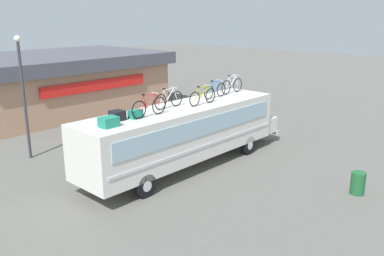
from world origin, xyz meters
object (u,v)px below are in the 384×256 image
object	(u,v)px
luggage_bag_2	(117,115)
rooftop_bicycle_3	(203,96)
rooftop_bicycle_5	(232,85)
rooftop_bicycle_2	(169,99)
luggage_bag_1	(109,122)
trash_bin	(358,183)
rooftop_bicycle_1	(149,107)
rooftop_bicycle_4	(215,90)
bus	(186,131)
street_lamp	(23,89)
luggage_bag_3	(135,114)

from	to	relation	value
luggage_bag_2	rooftop_bicycle_3	bearing A→B (deg)	-7.29
rooftop_bicycle_5	rooftop_bicycle_2	bearing A→B (deg)	-178.78
luggage_bag_1	trash_bin	size ratio (longest dim) A/B	0.71
luggage_bag_1	rooftop_bicycle_2	distance (m)	3.73
rooftop_bicycle_1	trash_bin	bearing A→B (deg)	-54.62
rooftop_bicycle_4	trash_bin	distance (m)	7.84
rooftop_bicycle_2	trash_bin	xyz separation A→B (m)	(3.24, -7.37, -2.84)
luggage_bag_1	rooftop_bicycle_4	xyz separation A→B (m)	(6.79, 0.56, 0.19)
bus	rooftop_bicycle_3	xyz separation A→B (m)	(0.75, -0.35, 1.56)
luggage_bag_2	street_lamp	xyz separation A→B (m)	(-0.76, 6.29, 0.37)
rooftop_bicycle_2	rooftop_bicycle_4	distance (m)	3.12
rooftop_bicycle_1	rooftop_bicycle_3	bearing A→B (deg)	-1.65
rooftop_bicycle_3	rooftop_bicycle_4	size ratio (longest dim) A/B	1.07
luggage_bag_3	rooftop_bicycle_3	world-z (taller)	rooftop_bicycle_3
bus	rooftop_bicycle_1	world-z (taller)	rooftop_bicycle_1
rooftop_bicycle_2	rooftop_bicycle_5	size ratio (longest dim) A/B	0.98
luggage_bag_2	rooftop_bicycle_1	xyz separation A→B (m)	(1.24, -0.47, 0.21)
luggage_bag_3	rooftop_bicycle_1	world-z (taller)	rooftop_bicycle_1
luggage_bag_2	luggage_bag_3	world-z (taller)	luggage_bag_2
luggage_bag_2	rooftop_bicycle_4	size ratio (longest dim) A/B	0.31
luggage_bag_2	rooftop_bicycle_3	xyz separation A→B (m)	(4.40, -0.56, 0.18)
luggage_bag_3	street_lamp	bearing A→B (deg)	102.56
luggage_bag_2	trash_bin	bearing A→B (deg)	-50.18
rooftop_bicycle_4	rooftop_bicycle_1	bearing A→B (deg)	-174.26
luggage_bag_2	bus	bearing A→B (deg)	-3.36
luggage_bag_2	rooftop_bicycle_2	bearing A→B (deg)	1.33
luggage_bag_3	rooftop_bicycle_1	bearing A→B (deg)	-21.28
luggage_bag_3	trash_bin	xyz separation A→B (m)	(5.40, -7.05, -2.63)
luggage_bag_2	rooftop_bicycle_2	size ratio (longest dim) A/B	0.31
trash_bin	rooftop_bicycle_1	bearing A→B (deg)	125.38
rooftop_bicycle_5	trash_bin	bearing A→B (deg)	-101.15
luggage_bag_1	rooftop_bicycle_5	size ratio (longest dim) A/B	0.38
bus	rooftop_bicycle_2	bearing A→B (deg)	160.55
rooftop_bicycle_2	rooftop_bicycle_4	world-z (taller)	rooftop_bicycle_2
rooftop_bicycle_1	rooftop_bicycle_5	xyz separation A→B (m)	(6.33, 0.64, -0.00)
luggage_bag_3	trash_bin	bearing A→B (deg)	-52.56
rooftop_bicycle_5	street_lamp	world-z (taller)	street_lamp
bus	luggage_bag_2	bearing A→B (deg)	176.64
rooftop_bicycle_4	luggage_bag_1	bearing A→B (deg)	-175.27
rooftop_bicycle_5	street_lamp	distance (m)	10.34
rooftop_bicycle_4	rooftop_bicycle_5	xyz separation A→B (m)	(1.59, 0.16, 0.03)
rooftop_bicycle_3	bus	bearing A→B (deg)	155.15
luggage_bag_2	rooftop_bicycle_2	xyz separation A→B (m)	(2.86, 0.07, 0.19)
rooftop_bicycle_3	street_lamp	size ratio (longest dim) A/B	0.30
trash_bin	rooftop_bicycle_3	bearing A→B (deg)	104.05
luggage_bag_1	rooftop_bicycle_1	bearing A→B (deg)	2.37
luggage_bag_2	luggage_bag_3	xyz separation A→B (m)	(0.70, -0.26, -0.02)
luggage_bag_1	luggage_bag_2	distance (m)	0.98
luggage_bag_1	rooftop_bicycle_1	distance (m)	2.06
rooftop_bicycle_5	bus	bearing A→B (deg)	-174.44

